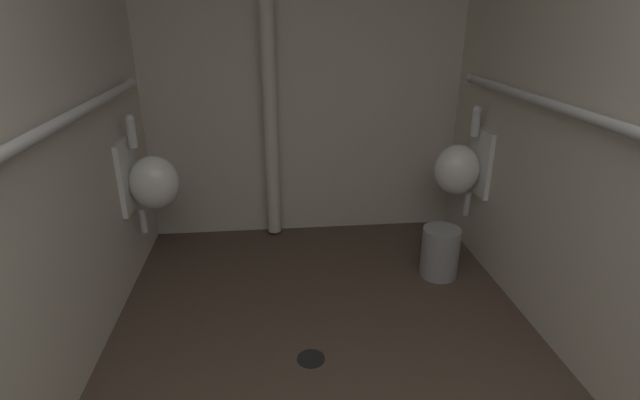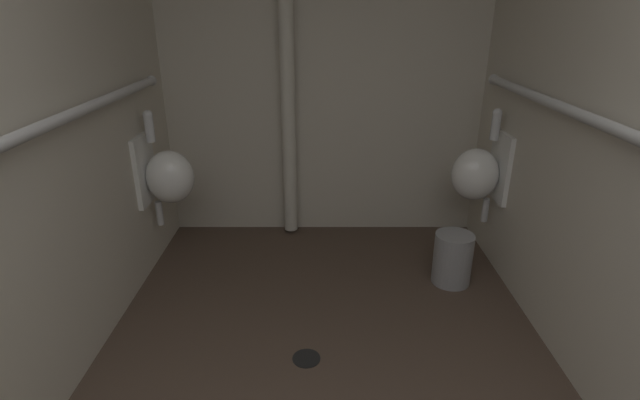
# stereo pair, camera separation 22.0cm
# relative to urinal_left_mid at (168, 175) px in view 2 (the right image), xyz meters

# --- Properties ---
(floor) EXTENTS (2.41, 3.46, 0.08)m
(floor) POSITION_rel_urinal_left_mid_xyz_m (1.00, -1.09, -0.67)
(floor) COLOR #47382D
(floor) RESTS_ON ground
(wall_left) EXTENTS (0.06, 3.46, 2.58)m
(wall_left) POSITION_rel_urinal_left_mid_xyz_m (-0.18, -1.09, 0.66)
(wall_left) COLOR beige
(wall_left) RESTS_ON ground
(wall_back) EXTENTS (2.41, 0.06, 2.58)m
(wall_back) POSITION_rel_urinal_left_mid_xyz_m (1.00, 0.61, 0.66)
(wall_back) COLOR beige
(wall_back) RESTS_ON ground
(urinal_left_mid) EXTENTS (0.32, 0.30, 0.76)m
(urinal_left_mid) POSITION_rel_urinal_left_mid_xyz_m (0.00, 0.00, 0.00)
(urinal_left_mid) COLOR white
(urinal_right_mid) EXTENTS (0.32, 0.30, 0.76)m
(urinal_right_mid) POSITION_rel_urinal_left_mid_xyz_m (1.99, 0.05, 0.00)
(urinal_right_mid) COLOR white
(supply_pipe_left) EXTENTS (0.06, 2.70, 0.06)m
(supply_pipe_left) POSITION_rel_urinal_left_mid_xyz_m (-0.09, -1.12, 0.56)
(supply_pipe_left) COLOR #B2B2B2
(supply_pipe_right) EXTENTS (0.06, 2.72, 0.06)m
(supply_pipe_right) POSITION_rel_urinal_left_mid_xyz_m (2.08, -1.08, 0.56)
(supply_pipe_right) COLOR #B2B2B2
(standpipe_back_wall) EXTENTS (0.10, 0.10, 2.53)m
(standpipe_back_wall) POSITION_rel_urinal_left_mid_xyz_m (0.75, 0.50, 0.66)
(standpipe_back_wall) COLOR beige
(standpipe_back_wall) RESTS_ON ground
(floor_drain) EXTENTS (0.14, 0.14, 0.01)m
(floor_drain) POSITION_rel_urinal_left_mid_xyz_m (0.90, -0.95, -0.63)
(floor_drain) COLOR black
(floor_drain) RESTS_ON ground
(waste_bin) EXTENTS (0.24, 0.24, 0.33)m
(waste_bin) POSITION_rel_urinal_left_mid_xyz_m (1.80, -0.23, -0.47)
(waste_bin) COLOR gray
(waste_bin) RESTS_ON ground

